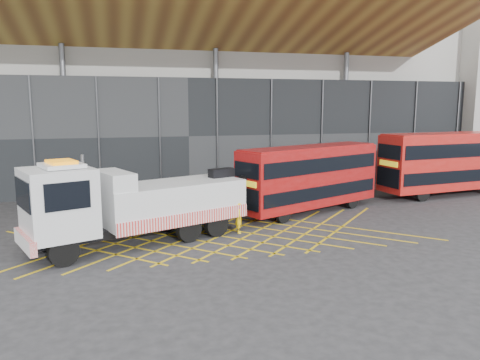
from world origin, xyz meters
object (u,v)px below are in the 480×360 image
object	(u,v)px
recovery_truck	(133,203)
worker	(239,218)
bus_towed	(310,176)
bus_second	(451,161)

from	to	relation	value
recovery_truck	worker	bearing A→B (deg)	-14.48
bus_towed	worker	size ratio (longest dim) A/B	6.25
worker	bus_second	bearing A→B (deg)	-61.34
recovery_truck	bus_second	xyz separation A→B (m)	(21.55, 6.15, 0.51)
bus_second	worker	distance (m)	17.54
bus_towed	bus_second	distance (m)	11.67
recovery_truck	bus_second	distance (m)	22.42
bus_towed	bus_second	xyz separation A→B (m)	(11.44, 2.28, 0.25)
bus_towed	worker	xyz separation A→B (m)	(-5.11, -3.30, -1.37)
bus_second	worker	size ratio (longest dim) A/B	7.07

